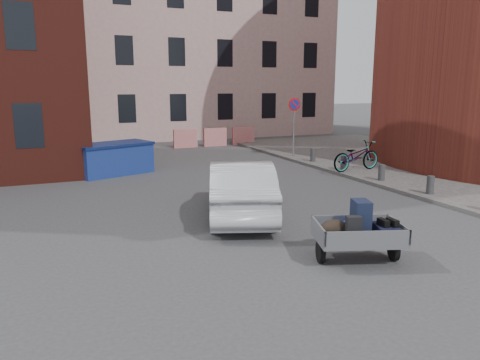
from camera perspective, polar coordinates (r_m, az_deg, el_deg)
name	(u,v)px	position (r m, az deg, el deg)	size (l,w,h in m)	color
ground	(270,234)	(10.82, 3.70, -6.54)	(120.00, 120.00, 0.00)	#38383A
sidewalk	(453,171)	(19.99, 24.53, 1.04)	(9.00, 24.00, 0.12)	#474442
building_pink	(203,29)	(33.13, -4.53, 17.88)	(16.00, 8.00, 14.00)	tan
no_parking_sign	(294,115)	(21.53, 6.62, 7.93)	(0.60, 0.09, 2.65)	gray
bollards	(382,172)	(16.75, 16.87, 0.89)	(0.22, 9.02, 0.55)	#3A3A3D
barriers	(215,137)	(25.90, -3.06, 5.24)	(4.70, 0.18, 1.00)	red
trailer	(358,231)	(9.27, 14.16, -6.07)	(1.87, 1.98, 1.20)	black
dumpster	(113,158)	(18.41, -15.19, 2.55)	(3.16, 2.33, 1.19)	navy
silver_car	(241,189)	(12.01, 0.11, -1.06)	(1.55, 4.45, 1.47)	#ADAFB5
bicycle	(356,156)	(18.37, 13.98, 2.87)	(0.75, 2.14, 1.13)	black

